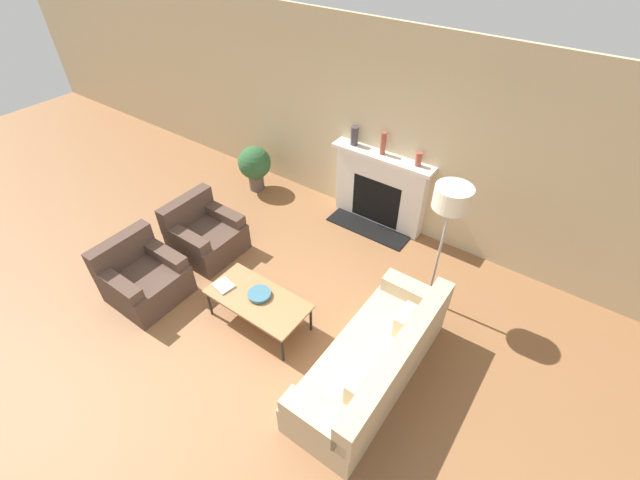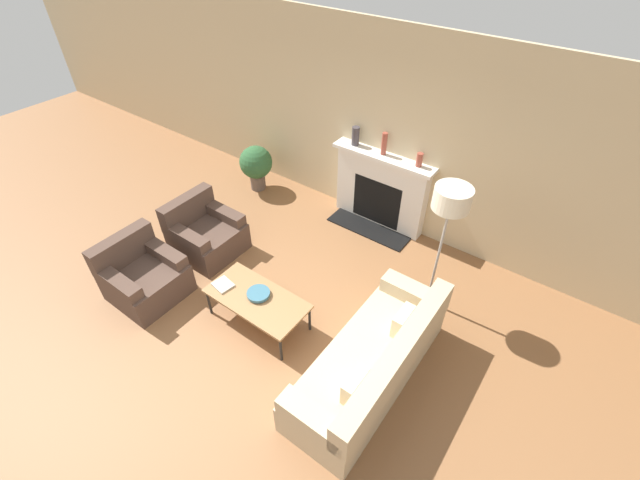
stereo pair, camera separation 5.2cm
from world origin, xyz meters
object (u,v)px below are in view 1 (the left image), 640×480
coffee_table (258,300)px  potted_plant (255,164)px  armchair_near (143,278)px  bowl (259,294)px  armchair_far (205,235)px  mantel_vase_center_left (383,143)px  fireplace (379,190)px  couch (375,362)px  floor_lamp (450,207)px  mantel_vase_left (354,136)px  mantel_vase_center_right (419,159)px  book (224,286)px

coffee_table → potted_plant: potted_plant is taller
armchair_near → bowl: 1.61m
armchair_far → mantel_vase_center_left: 2.84m
mantel_vase_center_left → armchair_far: bearing=-128.0°
fireplace → mantel_vase_center_left: size_ratio=4.82×
couch → floor_lamp: (0.01, 1.39, 1.20)m
potted_plant → fireplace: bearing=11.0°
fireplace → coffee_table: bearing=-93.1°
armchair_far → coffee_table: (1.51, -0.54, 0.10)m
mantel_vase_left → potted_plant: 1.92m
mantel_vase_center_left → mantel_vase_center_right: bearing=0.0°
floor_lamp → mantel_vase_center_left: (-1.42, 1.10, -0.16)m
armchair_near → potted_plant: bearing=10.8°
couch → bowl: couch is taller
floor_lamp → mantel_vase_left: 2.20m
book → floor_lamp: floor_lamp is taller
coffee_table → bowl: size_ratio=4.51×
armchair_near → coffee_table: bearing=-71.3°
coffee_table → mantel_vase_center_left: size_ratio=3.80×
fireplace → armchair_near: size_ratio=1.84×
floor_lamp → mantel_vase_center_left: bearing=142.2°
armchair_near → armchair_far: 1.05m
couch → mantel_vase_center_right: bearing=-161.1°
mantel_vase_center_left → couch: bearing=-60.5°
mantel_vase_center_left → fireplace: bearing=-29.9°
coffee_table → mantel_vase_center_right: size_ratio=6.42×
fireplace → mantel_vase_center_right: bearing=1.5°
fireplace → floor_lamp: size_ratio=0.90×
armchair_far → mantel_vase_left: 2.59m
armchair_near → fireplace: bearing=-27.9°
armchair_near → coffee_table: armchair_near is taller
couch → armchair_near: bearing=-78.0°
fireplace → potted_plant: 2.21m
armchair_near → bowl: size_ratio=3.10×
armchair_near → armchair_far: bearing=0.0°
armchair_far → mantel_vase_center_left: size_ratio=2.61×
armchair_far → mantel_vase_center_right: bearing=-46.4°
bowl → armchair_near: bearing=-159.8°
armchair_far → potted_plant: 1.73m
mantel_vase_center_right → fireplace: bearing=-178.5°
fireplace → mantel_vase_center_left: mantel_vase_center_left is taller
couch → coffee_table: 1.53m
armchair_far → floor_lamp: floor_lamp is taller
potted_plant → mantel_vase_left: bearing=14.7°
armchair_far → mantel_vase_center_right: 3.17m
fireplace → bowl: size_ratio=5.72×
fireplace → mantel_vase_center_right: (0.53, 0.01, 0.70)m
book → potted_plant: potted_plant is taller
fireplace → bowl: bearing=-93.2°
bowl → mantel_vase_center_right: 2.79m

